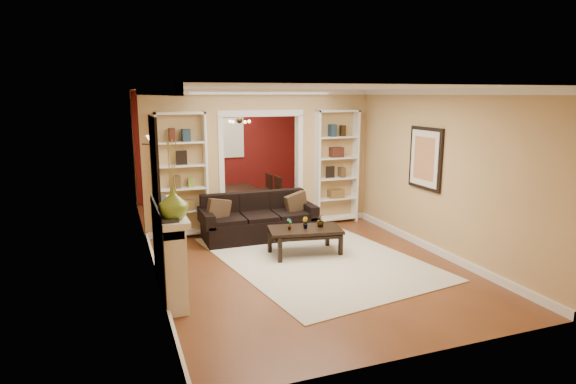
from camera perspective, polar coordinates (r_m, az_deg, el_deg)
name	(u,v)px	position (r m, az deg, el deg)	size (l,w,h in m)	color
floor	(282,244)	(8.60, -0.77, -6.13)	(8.00, 8.00, 0.00)	brown
ceiling	(281,89)	(8.20, -0.83, 12.15)	(8.00, 8.00, 0.00)	white
wall_back	(228,146)	(12.11, -7.15, 5.48)	(8.00, 8.00, 0.00)	tan
wall_front	(420,228)	(4.79, 15.41, -4.18)	(8.00, 8.00, 0.00)	tan
wall_left	(146,176)	(7.85, -16.49, 1.80)	(8.00, 8.00, 0.00)	tan
wall_right	(394,162)	(9.28, 12.44, 3.46)	(8.00, 8.00, 0.00)	tan
partition_wall	(261,160)	(9.42, -3.24, 3.83)	(4.50, 0.15, 2.70)	tan
red_back_panel	(228,147)	(12.08, -7.12, 5.32)	(4.44, 0.04, 2.64)	maroon
dining_window	(228,138)	(12.02, -7.10, 6.39)	(0.78, 0.03, 0.98)	#8CA5CC
area_rug	(315,258)	(7.89, 3.27, -7.77)	(2.75, 3.85, 0.01)	beige
sofa	(258,217)	(8.82, -3.54, -2.96)	(2.08, 0.90, 0.81)	black
pillow_left	(218,210)	(8.57, -8.25, -2.12)	(0.41, 0.12, 0.41)	#503822
pillow_right	(296,203)	(8.98, 1.00, -1.35)	(0.42, 0.12, 0.42)	#503822
coffee_table	(305,241)	(7.99, 2.02, -5.86)	(1.18, 0.64, 0.45)	black
plant_left	(289,224)	(7.81, 0.16, -3.81)	(0.11, 0.07, 0.20)	#336626
plant_center	(305,223)	(7.90, 2.04, -3.66)	(0.10, 0.08, 0.19)	#336626
plant_right	(320,220)	(8.01, 3.86, -3.38)	(0.12, 0.12, 0.22)	#336626
bookshelf_left	(182,176)	(8.96, -12.42, 1.88)	(0.90, 0.30, 2.30)	white
bookshelf_right	(336,167)	(9.86, 5.72, 2.96)	(0.90, 0.30, 2.30)	white
fireplace	(170,251)	(6.58, -13.77, -6.79)	(0.32, 1.70, 1.16)	white
vase	(173,204)	(5.81, -13.44, -1.38)	(0.36, 0.36, 0.37)	olive
mirror	(154,160)	(6.30, -15.57, 3.70)	(0.03, 0.95, 1.10)	silver
wall_sconce	(148,142)	(8.34, -16.26, 5.70)	(0.18, 0.18, 0.22)	#FFE0A5
framed_art	(425,158)	(8.42, 15.93, 3.85)	(0.04, 0.85, 1.05)	black
dining_table	(241,200)	(10.88, -5.58, -1.01)	(0.82, 1.46, 0.51)	black
dining_chair_nw	(220,196)	(10.43, -8.11, -0.51)	(0.45, 0.45, 0.91)	black
dining_chair_ne	(268,194)	(10.72, -2.35, -0.29)	(0.41, 0.41, 0.83)	black
dining_chair_sw	(214,192)	(11.01, -8.77, 0.04)	(0.44, 0.44, 0.88)	black
dining_chair_se	(260,190)	(11.28, -3.29, 0.22)	(0.39, 0.39, 0.80)	black
chandelier	(241,121)	(10.80, -5.65, 8.35)	(0.50, 0.50, 0.30)	#2F2415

